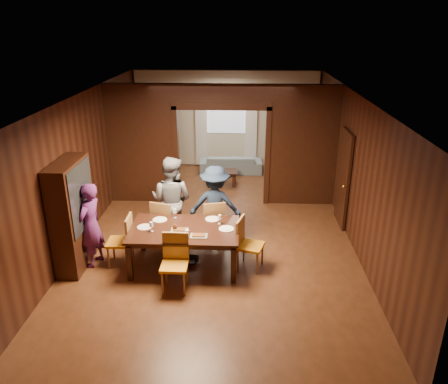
{
  "coord_description": "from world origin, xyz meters",
  "views": [
    {
      "loc": [
        0.5,
        -8.49,
        4.28
      ],
      "look_at": [
        0.15,
        -0.4,
        1.05
      ],
      "focal_mm": 35.0,
      "sensor_mm": 36.0,
      "label": 1
    }
  ],
  "objects_px": {
    "sofa": "(231,164)",
    "hutch": "(73,215)",
    "person_grey": "(172,200)",
    "chair_far_r": "(213,222)",
    "dining_table": "(185,247)",
    "chair_left": "(119,240)",
    "person_navy": "(215,205)",
    "coffee_table": "(223,178)",
    "person_purple": "(91,225)",
    "chair_right": "(251,244)",
    "chair_far_l": "(166,222)",
    "chair_near": "(174,264)"
  },
  "relations": [
    {
      "from": "coffee_table",
      "to": "chair_far_r",
      "type": "relative_size",
      "value": 0.82
    },
    {
      "from": "person_purple",
      "to": "person_grey",
      "type": "height_order",
      "value": "person_grey"
    },
    {
      "from": "person_navy",
      "to": "chair_far_l",
      "type": "bearing_deg",
      "value": 10.51
    },
    {
      "from": "dining_table",
      "to": "hutch",
      "type": "height_order",
      "value": "hutch"
    },
    {
      "from": "person_purple",
      "to": "chair_right",
      "type": "bearing_deg",
      "value": 104.66
    },
    {
      "from": "coffee_table",
      "to": "chair_far_l",
      "type": "relative_size",
      "value": 0.82
    },
    {
      "from": "person_grey",
      "to": "dining_table",
      "type": "bearing_deg",
      "value": 128.55
    },
    {
      "from": "chair_left",
      "to": "chair_near",
      "type": "xyz_separation_m",
      "value": [
        1.13,
        -0.78,
        0.0
      ]
    },
    {
      "from": "person_navy",
      "to": "hutch",
      "type": "height_order",
      "value": "hutch"
    },
    {
      "from": "coffee_table",
      "to": "chair_near",
      "type": "distance_m",
      "value": 5.08
    },
    {
      "from": "chair_right",
      "to": "sofa",
      "type": "bearing_deg",
      "value": 22.39
    },
    {
      "from": "person_grey",
      "to": "person_navy",
      "type": "height_order",
      "value": "person_grey"
    },
    {
      "from": "person_grey",
      "to": "sofa",
      "type": "distance_m",
      "value": 4.55
    },
    {
      "from": "chair_far_r",
      "to": "chair_left",
      "type": "bearing_deg",
      "value": 13.94
    },
    {
      "from": "person_grey",
      "to": "chair_far_l",
      "type": "distance_m",
      "value": 0.45
    },
    {
      "from": "dining_table",
      "to": "hutch",
      "type": "xyz_separation_m",
      "value": [
        -2.01,
        -0.03,
        0.62
      ]
    },
    {
      "from": "hutch",
      "to": "chair_far_l",
      "type": "bearing_deg",
      "value": 29.33
    },
    {
      "from": "chair_right",
      "to": "chair_far_l",
      "type": "bearing_deg",
      "value": 80.01
    },
    {
      "from": "coffee_table",
      "to": "chair_far_l",
      "type": "height_order",
      "value": "chair_far_l"
    },
    {
      "from": "person_grey",
      "to": "chair_far_r",
      "type": "distance_m",
      "value": 0.93
    },
    {
      "from": "person_purple",
      "to": "person_grey",
      "type": "distance_m",
      "value": 1.65
    },
    {
      "from": "coffee_table",
      "to": "chair_right",
      "type": "xyz_separation_m",
      "value": [
        0.71,
        -4.3,
        0.28
      ]
    },
    {
      "from": "chair_near",
      "to": "dining_table",
      "type": "bearing_deg",
      "value": 84.76
    },
    {
      "from": "chair_far_l",
      "to": "person_purple",
      "type": "bearing_deg",
      "value": 50.93
    },
    {
      "from": "dining_table",
      "to": "chair_far_r",
      "type": "bearing_deg",
      "value": 62.68
    },
    {
      "from": "chair_far_r",
      "to": "chair_far_l",
      "type": "bearing_deg",
      "value": -10.45
    },
    {
      "from": "chair_left",
      "to": "chair_far_l",
      "type": "xyz_separation_m",
      "value": [
        0.72,
        0.82,
        0.0
      ]
    },
    {
      "from": "dining_table",
      "to": "chair_far_l",
      "type": "bearing_deg",
      "value": 120.97
    },
    {
      "from": "dining_table",
      "to": "chair_left",
      "type": "relative_size",
      "value": 2.02
    },
    {
      "from": "sofa",
      "to": "hutch",
      "type": "height_order",
      "value": "hutch"
    },
    {
      "from": "person_navy",
      "to": "coffee_table",
      "type": "relative_size",
      "value": 2.03
    },
    {
      "from": "person_grey",
      "to": "hutch",
      "type": "relative_size",
      "value": 0.9
    },
    {
      "from": "sofa",
      "to": "hutch",
      "type": "xyz_separation_m",
      "value": [
        -2.69,
        -5.35,
        0.73
      ]
    },
    {
      "from": "person_navy",
      "to": "person_grey",
      "type": "bearing_deg",
      "value": 3.8
    },
    {
      "from": "dining_table",
      "to": "chair_near",
      "type": "height_order",
      "value": "chair_near"
    },
    {
      "from": "person_navy",
      "to": "dining_table",
      "type": "xyz_separation_m",
      "value": [
        -0.5,
        -0.96,
        -0.43
      ]
    },
    {
      "from": "person_navy",
      "to": "chair_near",
      "type": "distance_m",
      "value": 1.85
    },
    {
      "from": "coffee_table",
      "to": "dining_table",
      "type": "bearing_deg",
      "value": -96.57
    },
    {
      "from": "chair_left",
      "to": "chair_right",
      "type": "distance_m",
      "value": 2.41
    },
    {
      "from": "chair_far_r",
      "to": "person_grey",
      "type": "bearing_deg",
      "value": -18.22
    },
    {
      "from": "coffee_table",
      "to": "sofa",
      "type": "bearing_deg",
      "value": 79.62
    },
    {
      "from": "person_purple",
      "to": "chair_far_r",
      "type": "relative_size",
      "value": 1.65
    },
    {
      "from": "chair_right",
      "to": "chair_far_l",
      "type": "distance_m",
      "value": 1.9
    },
    {
      "from": "person_navy",
      "to": "chair_far_r",
      "type": "height_order",
      "value": "person_navy"
    },
    {
      "from": "person_navy",
      "to": "chair_right",
      "type": "distance_m",
      "value": 1.26
    },
    {
      "from": "person_navy",
      "to": "sofa",
      "type": "relative_size",
      "value": 0.9
    },
    {
      "from": "chair_left",
      "to": "hutch",
      "type": "relative_size",
      "value": 0.48
    },
    {
      "from": "person_grey",
      "to": "coffee_table",
      "type": "height_order",
      "value": "person_grey"
    },
    {
      "from": "person_navy",
      "to": "chair_left",
      "type": "distance_m",
      "value": 1.98
    },
    {
      "from": "chair_right",
      "to": "chair_far_l",
      "type": "height_order",
      "value": "same"
    }
  ]
}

